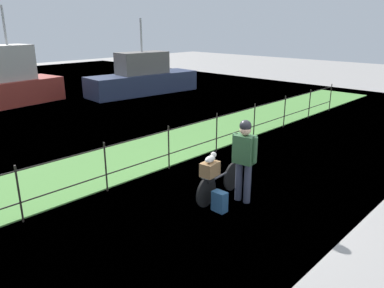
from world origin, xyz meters
TOP-DOWN VIEW (x-y plane):
  - ground_plane at (0.00, 0.00)m, footprint 60.00×60.00m
  - grass_strip at (0.00, 3.54)m, footprint 27.00×2.40m
  - harbor_water at (0.00, 12.84)m, footprint 30.00×30.00m
  - iron_fence at (-0.00, 2.26)m, footprint 18.04×0.04m
  - bicycle_main at (-0.40, 0.33)m, footprint 1.57×0.26m
  - wooden_crate at (-0.74, 0.29)m, footprint 0.39×0.30m
  - terrier_dog at (-0.72, 0.29)m, footprint 0.32×0.17m
  - cyclist_person at (-0.18, -0.10)m, footprint 0.31×0.54m
  - backpack_on_paving at (-0.83, -0.04)m, footprint 0.18×0.28m
  - mooring_bollard at (2.35, 1.76)m, footprint 0.20×0.20m
  - moored_boat_near at (0.63, 13.00)m, footprint 4.23×2.36m
  - moored_boat_mid at (6.26, 10.92)m, footprint 5.93×2.25m

SIDE VIEW (x-z plane):
  - ground_plane at x=0.00m, z-range 0.00..0.00m
  - harbor_water at x=0.00m, z-range 0.00..0.00m
  - grass_strip at x=0.00m, z-range 0.00..0.03m
  - mooring_bollard at x=2.35m, z-range 0.00..0.38m
  - backpack_on_paving at x=-0.83m, z-range 0.00..0.40m
  - bicycle_main at x=-0.40m, z-range 0.02..0.63m
  - iron_fence at x=0.00m, z-range 0.09..1.18m
  - wooden_crate at x=-0.74m, z-range 0.61..0.88m
  - moored_boat_mid at x=6.26m, z-range -1.08..2.60m
  - moored_boat_near at x=0.63m, z-range -1.16..3.00m
  - terrier_dog at x=-0.72m, z-range 0.87..1.05m
  - cyclist_person at x=-0.18m, z-range 0.16..1.84m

